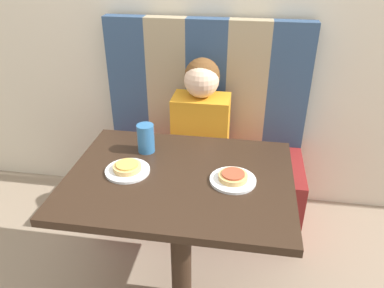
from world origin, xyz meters
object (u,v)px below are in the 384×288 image
object	(u,v)px
plate_right	(233,180)
drinking_cup	(146,138)
pizza_right	(233,176)
pizza_left	(127,167)
plate_left	(128,171)
person	(201,109)

from	to	relation	value
plate_right	drinking_cup	bearing A→B (deg)	155.88
pizza_right	drinking_cup	distance (m)	0.46
plate_right	pizza_right	distance (m)	0.02
pizza_right	pizza_left	bearing A→B (deg)	180.00
plate_left	pizza_left	size ratio (longest dim) A/B	1.59
plate_left	pizza_right	size ratio (longest dim) A/B	1.59
pizza_left	drinking_cup	distance (m)	0.19
drinking_cup	plate_left	bearing A→B (deg)	-100.18
person	plate_left	distance (m)	0.72
drinking_cup	pizza_right	bearing A→B (deg)	-24.12
plate_left	drinking_cup	bearing A→B (deg)	79.82
pizza_right	person	bearing A→B (deg)	108.30
plate_left	plate_right	size ratio (longest dim) A/B	1.00
person	drinking_cup	size ratio (longest dim) A/B	4.43
plate_right	pizza_right	world-z (taller)	pizza_right
plate_left	drinking_cup	distance (m)	0.20
person	plate_right	xyz separation A→B (m)	(0.23, -0.68, -0.01)
pizza_right	plate_right	bearing A→B (deg)	174.64
person	plate_left	bearing A→B (deg)	-108.30
person	pizza_right	size ratio (longest dim) A/B	4.98
drinking_cup	person	bearing A→B (deg)	68.80
person	plate_left	world-z (taller)	person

